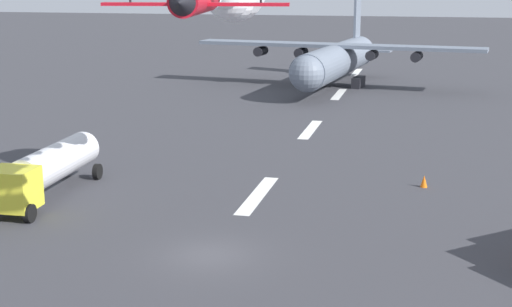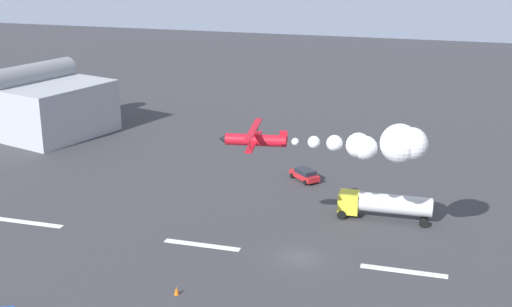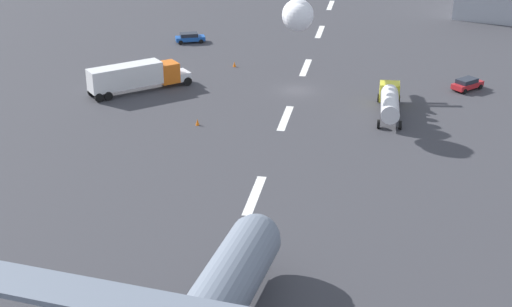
# 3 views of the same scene
# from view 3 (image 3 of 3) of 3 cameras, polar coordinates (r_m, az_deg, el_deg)

# --- Properties ---
(ground_plane) EXTENTS (440.00, 440.00, 0.00)m
(ground_plane) POSITION_cam_3_polar(r_m,az_deg,el_deg) (95.57, 3.15, 4.89)
(ground_plane) COLOR #38383D
(ground_plane) RESTS_ON ground
(runway_stripe_2) EXTENTS (8.00, 0.90, 0.01)m
(runway_stripe_2) POSITION_cam_3_polar(r_m,az_deg,el_deg) (143.36, 5.78, 11.33)
(runway_stripe_2) COLOR white
(runway_stripe_2) RESTS_ON ground
(runway_stripe_3) EXTENTS (8.00, 0.90, 0.01)m
(runway_stripe_3) POSITION_cam_3_polar(r_m,az_deg,el_deg) (124.05, 4.96, 9.35)
(runway_stripe_3) COLOR white
(runway_stripe_3) RESTS_ON ground
(runway_stripe_4) EXTENTS (8.00, 0.90, 0.01)m
(runway_stripe_4) POSITION_cam_3_polar(r_m,az_deg,el_deg) (104.97, 3.86, 6.65)
(runway_stripe_4) COLOR white
(runway_stripe_4) RESTS_ON ground
(runway_stripe_5) EXTENTS (8.00, 0.90, 0.01)m
(runway_stripe_5) POSITION_cam_3_polar(r_m,az_deg,el_deg) (86.29, 2.29, 2.75)
(runway_stripe_5) COLOR white
(runway_stripe_5) RESTS_ON ground
(runway_stripe_6) EXTENTS (8.00, 0.90, 0.01)m
(runway_stripe_6) POSITION_cam_3_polar(r_m,az_deg,el_deg) (68.32, -0.10, -3.24)
(runway_stripe_6) COLOR white
(runway_stripe_6) RESTS_ON ground
(stunt_biplane_red) EXTENTS (18.88, 7.21, 3.57)m
(stunt_biplane_red) POSITION_cam_3_polar(r_m,az_deg,el_deg) (85.50, 3.20, 10.87)
(stunt_biplane_red) COLOR red
(semi_truck_orange) EXTENTS (10.99, 11.80, 3.70)m
(semi_truck_orange) POSITION_cam_3_polar(r_m,az_deg,el_deg) (95.61, -9.26, 5.95)
(semi_truck_orange) COLOR silver
(semi_truck_orange) RESTS_ON ground
(fuel_tanker_truck) EXTENTS (10.14, 2.96, 2.90)m
(fuel_tanker_truck) POSITION_cam_3_polar(r_m,az_deg,el_deg) (88.03, 10.30, 4.03)
(fuel_tanker_truck) COLOR yellow
(fuel_tanker_truck) RESTS_ON ground
(followme_car_yellow) EXTENTS (3.38, 4.90, 1.52)m
(followme_car_yellow) POSITION_cam_3_polar(r_m,az_deg,el_deg) (117.55, -5.14, 8.93)
(followme_car_yellow) COLOR #194CA5
(followme_car_yellow) RESTS_ON ground
(airport_staff_sedan) EXTENTS (4.44, 4.34, 1.52)m
(airport_staff_sedan) POSITION_cam_3_polar(r_m,az_deg,el_deg) (99.26, 16.02, 5.21)
(airport_staff_sedan) COLOR #B21E23
(airport_staff_sedan) RESTS_ON ground
(traffic_cone_near) EXTENTS (0.44, 0.44, 0.75)m
(traffic_cone_near) POSITION_cam_3_polar(r_m,az_deg,el_deg) (105.03, -1.68, 6.91)
(traffic_cone_near) COLOR orange
(traffic_cone_near) RESTS_ON ground
(traffic_cone_far) EXTENTS (0.44, 0.44, 0.75)m
(traffic_cone_far) POSITION_cam_3_polar(r_m,az_deg,el_deg) (84.29, -4.55, 2.44)
(traffic_cone_far) COLOR orange
(traffic_cone_far) RESTS_ON ground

